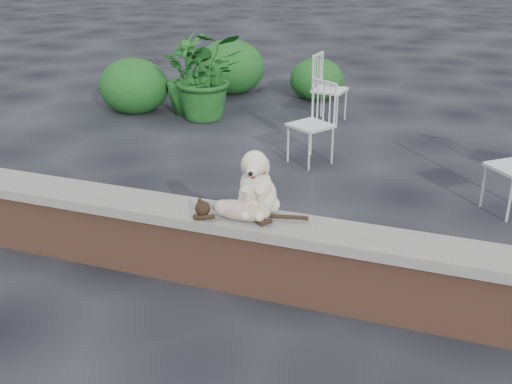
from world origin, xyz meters
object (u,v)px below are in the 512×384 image
(dog, at_px, (258,180))
(potted_plant_b, at_px, (188,74))
(cat, at_px, (240,209))
(chair_e, at_px, (330,89))
(chair_b, at_px, (311,124))
(potted_plant_a, at_px, (206,75))

(dog, xyz_separation_m, potted_plant_b, (-2.54, 4.09, -0.27))
(cat, distance_m, chair_e, 4.54)
(potted_plant_b, bearing_deg, chair_b, -32.61)
(chair_e, xyz_separation_m, chair_b, (0.19, -1.70, 0.00))
(chair_e, relative_size, chair_b, 1.00)
(dog, bearing_deg, cat, -126.89)
(chair_e, bearing_deg, cat, -168.46)
(cat, bearing_deg, potted_plant_b, 111.29)
(chair_b, xyz_separation_m, potted_plant_b, (-2.22, 1.42, 0.11))
(potted_plant_a, bearing_deg, chair_e, 14.73)
(dog, height_order, potted_plant_b, potted_plant_b)
(chair_b, distance_m, potted_plant_a, 2.25)
(potted_plant_a, bearing_deg, cat, -62.76)
(chair_e, bearing_deg, chair_b, -167.44)
(potted_plant_b, bearing_deg, dog, -58.17)
(dog, height_order, chair_b, dog)
(cat, xyz_separation_m, potted_plant_a, (-2.10, 4.08, -0.04))
(potted_plant_a, distance_m, potted_plant_b, 0.40)
(cat, bearing_deg, chair_e, 86.65)
(chair_e, distance_m, potted_plant_a, 1.73)
(chair_b, bearing_deg, potted_plant_b, 179.31)
(chair_e, relative_size, potted_plant_a, 0.75)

